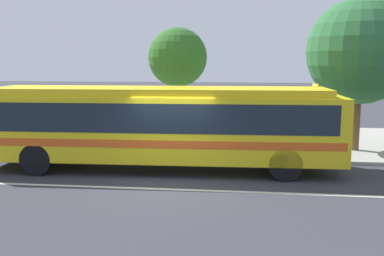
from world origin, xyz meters
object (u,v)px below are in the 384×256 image
object	(u,v)px
pedestrian_standing_by_tree	(71,120)
bus_stop_sign	(314,111)
street_tree_near_stop	(178,58)
street_tree_mid_block	(360,52)
transit_bus	(160,122)
pedestrian_walking_along_curb	(70,122)
pedestrian_waiting_near_sign	(137,124)

from	to	relation	value
pedestrian_standing_by_tree	bus_stop_sign	xyz separation A→B (m)	(9.50, -1.50, 0.68)
bus_stop_sign	street_tree_near_stop	xyz separation A→B (m)	(-5.22, 2.59, 1.85)
pedestrian_standing_by_tree	street_tree_mid_block	xyz separation A→B (m)	(11.33, 0.24, 2.75)
bus_stop_sign	street_tree_mid_block	size ratio (longest dim) A/B	0.46
transit_bus	pedestrian_walking_along_curb	world-z (taller)	transit_bus
pedestrian_walking_along_curb	street_tree_near_stop	distance (m)	5.15
transit_bus	bus_stop_sign	size ratio (longest dim) A/B	4.42
pedestrian_walking_along_curb	bus_stop_sign	distance (m)	9.69
pedestrian_waiting_near_sign	street_tree_near_stop	size ratio (longest dim) A/B	0.35
pedestrian_waiting_near_sign	bus_stop_sign	xyz separation A→B (m)	(6.57, -0.95, 0.69)
pedestrian_waiting_near_sign	street_tree_near_stop	xyz separation A→B (m)	(1.35, 1.65, 2.55)
bus_stop_sign	street_tree_mid_block	bearing A→B (deg)	43.38
pedestrian_waiting_near_sign	pedestrian_walking_along_curb	xyz separation A→B (m)	(-2.97, 0.59, -0.05)
pedestrian_walking_along_curb	street_tree_near_stop	world-z (taller)	street_tree_near_stop
pedestrian_walking_along_curb	street_tree_mid_block	size ratio (longest dim) A/B	0.28
bus_stop_sign	pedestrian_waiting_near_sign	bearing A→B (deg)	171.81
transit_bus	pedestrian_walking_along_curb	distance (m)	5.50
pedestrian_standing_by_tree	transit_bus	bearing A→B (deg)	-36.71
pedestrian_waiting_near_sign	street_tree_near_stop	world-z (taller)	street_tree_near_stop
pedestrian_waiting_near_sign	pedestrian_standing_by_tree	size ratio (longest dim) A/B	0.98
street_tree_mid_block	pedestrian_standing_by_tree	bearing A→B (deg)	-178.79
pedestrian_walking_along_curb	street_tree_mid_block	xyz separation A→B (m)	(11.38, 0.20, 2.81)
pedestrian_standing_by_tree	street_tree_mid_block	distance (m)	11.67
pedestrian_standing_by_tree	street_tree_near_stop	world-z (taller)	street_tree_near_stop
pedestrian_walking_along_curb	street_tree_near_stop	size ratio (longest dim) A/B	0.34
street_tree_mid_block	pedestrian_waiting_near_sign	bearing A→B (deg)	-174.63
pedestrian_standing_by_tree	street_tree_near_stop	bearing A→B (deg)	14.37
bus_stop_sign	pedestrian_walking_along_curb	bearing A→B (deg)	170.87
bus_stop_sign	street_tree_near_stop	distance (m)	6.11
street_tree_mid_block	street_tree_near_stop	bearing A→B (deg)	173.08
street_tree_near_stop	street_tree_mid_block	world-z (taller)	street_tree_mid_block
transit_bus	street_tree_mid_block	world-z (taller)	street_tree_mid_block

